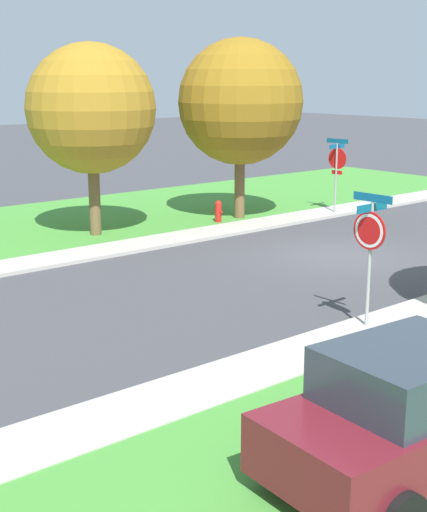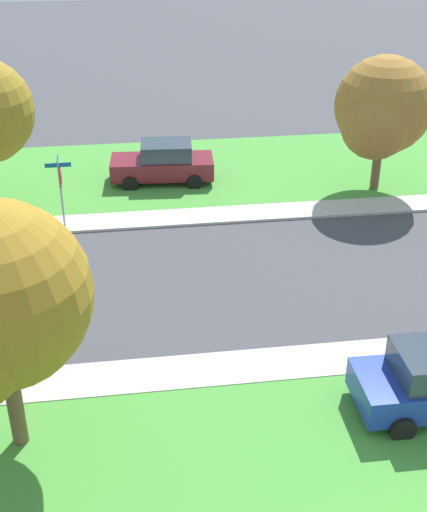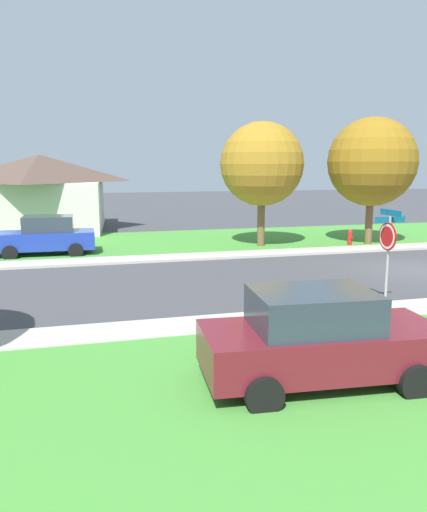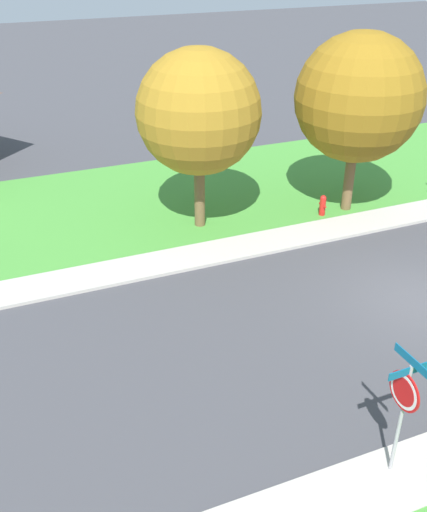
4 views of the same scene
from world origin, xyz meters
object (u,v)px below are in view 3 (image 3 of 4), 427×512
at_px(car_maroon_near_corner, 319,338).
at_px(fire_hydrant, 350,238).
at_px(stop_sign_far_corner, 388,242).
at_px(car_blue_across_road, 45,236).
at_px(house_right_setback, 41,192).
at_px(tree_sidewalk_mid, 372,165).
at_px(tree_across_left, 263,167).

distance_m(car_maroon_near_corner, fire_hydrant, 16.66).
height_order(stop_sign_far_corner, car_blue_across_road, stop_sign_far_corner).
xyz_separation_m(stop_sign_far_corner, house_right_setback, (20.75, 10.28, 0.49)).
height_order(car_maroon_near_corner, tree_sidewalk_mid, tree_sidewalk_mid).
bearing_deg(tree_sidewalk_mid, stop_sign_far_corner, 150.42).
xyz_separation_m(car_maroon_near_corner, house_right_setback, (24.70, 6.34, 1.50)).
distance_m(stop_sign_far_corner, house_right_setback, 23.17).
height_order(stop_sign_far_corner, car_maroon_near_corner, stop_sign_far_corner).
relative_size(tree_sidewalk_mid, fire_hydrant, 7.54).
bearing_deg(fire_hydrant, car_maroon_near_corner, 148.42).
bearing_deg(stop_sign_far_corner, car_maroon_near_corner, 134.99).
height_order(tree_sidewalk_mid, house_right_setback, tree_sidewalk_mid).
bearing_deg(house_right_setback, tree_sidewalk_mid, -121.83).
bearing_deg(car_blue_across_road, fire_hydrant, -94.42).
relative_size(stop_sign_far_corner, fire_hydrant, 3.34).
xyz_separation_m(tree_sidewalk_mid, tree_across_left, (0.76, 5.42, -0.10)).
distance_m(car_maroon_near_corner, tree_sidewalk_mid, 17.93).
xyz_separation_m(tree_across_left, fire_hydrant, (-1.14, -4.16, -3.43)).
relative_size(car_maroon_near_corner, tree_across_left, 0.74).
bearing_deg(tree_sidewalk_mid, car_maroon_near_corner, 145.60).
bearing_deg(car_blue_across_road, tree_sidewalk_mid, -92.66).
xyz_separation_m(stop_sign_far_corner, fire_hydrant, (10.24, -4.77, -1.45)).
bearing_deg(stop_sign_far_corner, car_blue_across_road, 40.00).
relative_size(car_maroon_near_corner, house_right_setback, 0.46).
bearing_deg(tree_sidewalk_mid, tree_across_left, 82.03).
distance_m(tree_sidewalk_mid, tree_across_left, 5.48).
bearing_deg(tree_across_left, car_maroon_near_corner, 163.45).
height_order(tree_sidewalk_mid, tree_across_left, tree_sidewalk_mid).
height_order(car_maroon_near_corner, tree_across_left, tree_across_left).
relative_size(tree_across_left, fire_hydrant, 7.22).
relative_size(car_maroon_near_corner, fire_hydrant, 5.33).
bearing_deg(car_blue_across_road, house_right_setback, 4.61).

